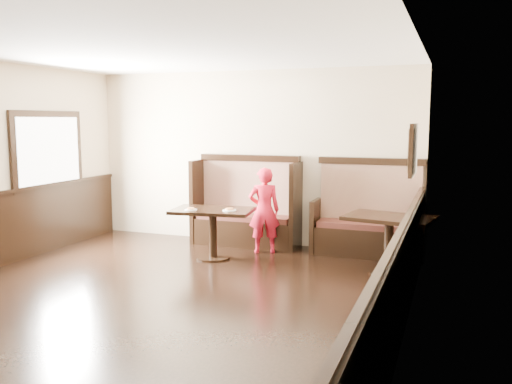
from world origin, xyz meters
The scene contains 9 objects.
ground centered at (0.00, 0.00, 0.00)m, with size 7.00×7.00×0.00m, color black.
room_shell centered at (-0.30, 0.28, 0.67)m, with size 7.00×7.00×7.00m.
booth_main centered at (0.00, 3.30, 0.53)m, with size 1.75×0.72×1.45m.
booth_neighbor centered at (1.95, 3.29, 0.48)m, with size 1.65×0.72×1.45m.
table_main centered at (-0.13, 2.27, 0.56)m, with size 1.23×0.87×0.73m.
table_neighbor centered at (2.36, 2.36, 0.57)m, with size 1.22×0.92×0.77m.
child centered at (0.44, 2.88, 0.65)m, with size 0.48×0.31×1.30m, color red.
pizza_plate_left centered at (-0.39, 2.08, 0.74)m, with size 0.18×0.18×0.03m.
pizza_plate_right centered at (0.15, 2.22, 0.75)m, with size 0.20×0.20×0.04m.
Camera 1 is at (3.13, -4.76, 2.01)m, focal length 38.00 mm.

